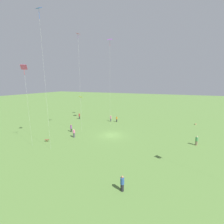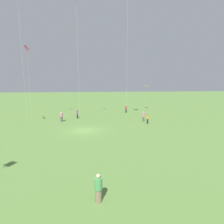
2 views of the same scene
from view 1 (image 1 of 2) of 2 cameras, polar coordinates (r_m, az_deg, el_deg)
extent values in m
plane|color=#5B843D|center=(31.45, -0.14, -8.81)|extent=(240.00, 240.00, 0.00)
cylinder|color=#847056|center=(30.39, 29.45, -10.26)|extent=(0.50, 0.50, 0.77)
cylinder|color=#4C9956|center=(30.16, 29.58, -8.99)|extent=(0.59, 0.59, 0.66)
sphere|color=beige|center=(30.02, 29.67, -8.18)|extent=(0.24, 0.24, 0.24)
cylinder|color=#232328|center=(45.94, -12.31, -2.08)|extent=(0.45, 0.45, 0.85)
cylinder|color=#B72D2D|center=(45.77, -12.35, -1.13)|extent=(0.53, 0.53, 0.72)
sphere|color=tan|center=(45.67, -12.38, -0.54)|extent=(0.24, 0.24, 0.24)
cylinder|color=#232328|center=(16.86, 3.89, -26.71)|extent=(0.47, 0.47, 0.78)
cylinder|color=#2D5193|center=(16.43, 3.93, -24.74)|extent=(0.55, 0.55, 0.66)
sphere|color=#A87A56|center=(16.17, 3.95, -23.45)|extent=(0.24, 0.24, 0.24)
cylinder|color=#232328|center=(41.54, 1.81, -3.25)|extent=(0.39, 0.39, 0.81)
cylinder|color=orange|center=(41.38, 1.82, -2.34)|extent=(0.46, 0.46, 0.56)
sphere|color=brown|center=(41.29, 1.82, -1.80)|extent=(0.24, 0.24, 0.24)
cylinder|color=#4C4C51|center=(31.05, -14.27, -8.54)|extent=(0.53, 0.53, 0.91)
cylinder|color=pink|center=(30.82, -14.33, -7.24)|extent=(0.62, 0.62, 0.58)
sphere|color=beige|center=(30.69, -14.37, -6.51)|extent=(0.24, 0.24, 0.24)
cylinder|color=#232328|center=(34.57, -15.26, -6.69)|extent=(0.38, 0.38, 0.76)
cylinder|color=purple|center=(34.35, -15.33, -5.51)|extent=(0.45, 0.45, 0.73)
sphere|color=#A87A56|center=(34.22, -15.37, -4.73)|extent=(0.24, 0.24, 0.24)
cylinder|color=#4C4C51|center=(42.05, -0.49, -3.07)|extent=(0.40, 0.40, 0.81)
cylinder|color=pink|center=(41.87, -0.49, -2.07)|extent=(0.47, 0.47, 0.70)
sphere|color=tan|center=(41.77, -0.49, -1.44)|extent=(0.24, 0.24, 0.24)
cube|color=#E54C99|center=(27.87, -30.58, 14.53)|extent=(1.07, 1.09, 0.71)
cylinder|color=red|center=(27.82, -30.43, 13.07)|extent=(0.04, 0.04, 0.88)
cylinder|color=silver|center=(28.08, -29.27, 1.15)|extent=(0.01, 0.01, 13.10)
cube|color=purple|center=(38.43, -0.84, 25.93)|extent=(1.25, 1.30, 0.42)
cylinder|color=red|center=(38.21, -0.83, 24.61)|extent=(0.04, 0.04, 1.14)
cylinder|color=silver|center=(37.16, -0.79, 10.43)|extent=(0.01, 0.01, 20.54)
cube|color=yellow|center=(51.51, -11.84, 5.66)|extent=(0.99, 1.06, 0.40)
cylinder|color=purple|center=(51.61, -11.80, 4.62)|extent=(0.04, 0.04, 1.29)
cylinder|color=silver|center=(51.87, -11.71, 2.35)|extent=(0.01, 0.01, 6.01)
cube|color=red|center=(33.30, -12.89, 27.07)|extent=(0.74, 0.72, 0.21)
cylinder|color=purple|center=(33.16, -12.84, 26.20)|extent=(0.04, 0.04, 0.66)
cylinder|color=silver|center=(31.99, -12.10, 9.60)|extent=(0.01, 0.01, 20.01)
cube|color=blue|center=(27.14, -26.15, 32.01)|extent=(0.73, 0.78, 0.34)
cylinder|color=blue|center=(26.86, -25.98, 30.43)|extent=(0.04, 0.04, 1.15)
cylinder|color=silver|center=(25.19, -24.10, 9.50)|extent=(0.01, 0.01, 20.85)
cylinder|color=brown|center=(30.53, -23.65, -9.66)|extent=(0.48, 0.67, 0.25)
sphere|color=brown|center=(30.37, -22.98, -9.64)|extent=(0.23, 0.23, 0.23)
cylinder|color=brown|center=(30.62, -23.62, -10.10)|extent=(0.11, 0.11, 0.25)
cube|color=#A58459|center=(44.52, 29.21, -4.04)|extent=(0.45, 0.44, 0.32)
camera|label=2|loc=(30.98, 47.24, -0.22)|focal=28.00mm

